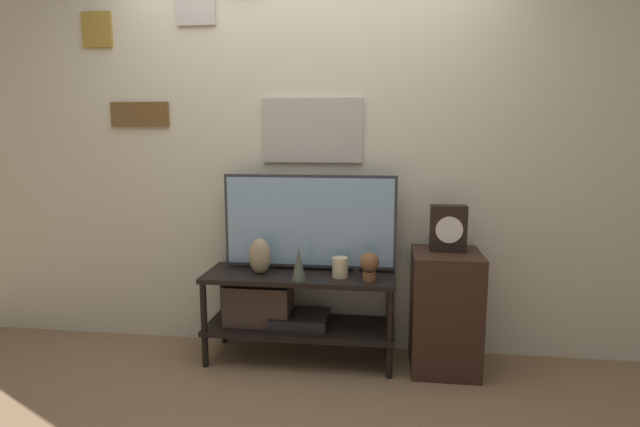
% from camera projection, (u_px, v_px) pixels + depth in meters
% --- Properties ---
extents(ground_plane, '(12.00, 12.00, 0.00)m').
position_uv_depth(ground_plane, '(293.00, 377.00, 2.98)').
color(ground_plane, '#846647').
extents(wall_back, '(6.40, 0.08, 2.70)m').
position_uv_depth(wall_back, '(305.00, 147.00, 3.28)').
color(wall_back, beige).
rests_on(wall_back, ground_plane).
extents(media_console, '(1.20, 0.43, 0.57)m').
position_uv_depth(media_console, '(284.00, 305.00, 3.19)').
color(media_console, black).
rests_on(media_console, ground_plane).
extents(television, '(1.10, 0.05, 0.62)m').
position_uv_depth(television, '(309.00, 222.00, 3.18)').
color(television, '#333338').
rests_on(television, media_console).
extents(vase_slim_bronze, '(0.08, 0.08, 0.20)m').
position_uv_depth(vase_slim_bronze, '(299.00, 264.00, 2.98)').
color(vase_slim_bronze, '#4C5647').
rests_on(vase_slim_bronze, media_console).
extents(vase_urn_stoneware, '(0.14, 0.11, 0.23)m').
position_uv_depth(vase_urn_stoneware, '(260.00, 256.00, 3.12)').
color(vase_urn_stoneware, tan).
rests_on(vase_urn_stoneware, media_console).
extents(candle_jar, '(0.10, 0.10, 0.12)m').
position_uv_depth(candle_jar, '(340.00, 267.00, 3.05)').
color(candle_jar, beige).
rests_on(candle_jar, media_console).
extents(decorative_bust, '(0.12, 0.12, 0.17)m').
position_uv_depth(decorative_bust, '(369.00, 265.00, 2.97)').
color(decorative_bust, brown).
rests_on(decorative_bust, media_console).
extents(side_table, '(0.41, 0.43, 0.73)m').
position_uv_depth(side_table, '(445.00, 311.00, 3.06)').
color(side_table, '#382319').
rests_on(side_table, ground_plane).
extents(mantel_clock, '(0.21, 0.11, 0.28)m').
position_uv_depth(mantel_clock, '(448.00, 228.00, 3.01)').
color(mantel_clock, black).
rests_on(mantel_clock, side_table).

